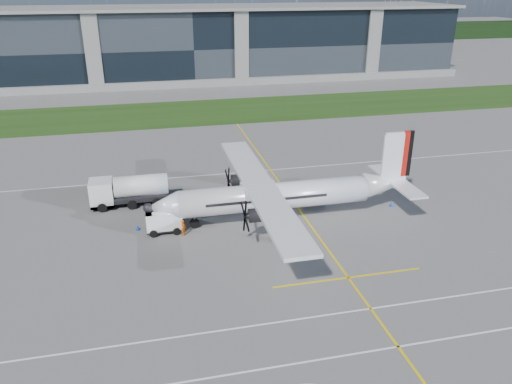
{
  "coord_description": "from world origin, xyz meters",
  "views": [
    {
      "loc": [
        -11.17,
        -36.15,
        21.13
      ],
      "look_at": [
        -1.99,
        3.96,
        3.47
      ],
      "focal_mm": 35.0,
      "sensor_mm": 36.0,
      "label": 1
    }
  ],
  "objects_px": {
    "safety_cone_stbdwing": "(237,168)",
    "safety_cone_fwd": "(138,228)",
    "turboprop_aircraft": "(284,180)",
    "baggage_tug": "(164,221)",
    "safety_cone_tail": "(392,204)",
    "fuel_tanker_truck": "(124,191)",
    "safety_cone_nose_stbd": "(164,225)",
    "ground_crew_person": "(183,227)"
  },
  "relations": [
    {
      "from": "fuel_tanker_truck",
      "to": "safety_cone_stbdwing",
      "type": "bearing_deg",
      "value": 29.3
    },
    {
      "from": "turboprop_aircraft",
      "to": "safety_cone_tail",
      "type": "xyz_separation_m",
      "value": [
        11.44,
        0.36,
        -3.7
      ]
    },
    {
      "from": "baggage_tug",
      "to": "ground_crew_person",
      "type": "xyz_separation_m",
      "value": [
        1.6,
        -1.3,
        -0.12
      ]
    },
    {
      "from": "safety_cone_fwd",
      "to": "safety_cone_nose_stbd",
      "type": "bearing_deg",
      "value": -0.38
    },
    {
      "from": "turboprop_aircraft",
      "to": "ground_crew_person",
      "type": "bearing_deg",
      "value": -171.99
    },
    {
      "from": "fuel_tanker_truck",
      "to": "baggage_tug",
      "type": "xyz_separation_m",
      "value": [
        3.58,
        -6.65,
        -0.51
      ]
    },
    {
      "from": "baggage_tug",
      "to": "turboprop_aircraft",
      "type": "bearing_deg",
      "value": 0.24
    },
    {
      "from": "fuel_tanker_truck",
      "to": "safety_cone_stbdwing",
      "type": "height_order",
      "value": "fuel_tanker_truck"
    },
    {
      "from": "turboprop_aircraft",
      "to": "safety_cone_nose_stbd",
      "type": "bearing_deg",
      "value": 176.3
    },
    {
      "from": "safety_cone_stbdwing",
      "to": "fuel_tanker_truck",
      "type": "bearing_deg",
      "value": -150.7
    },
    {
      "from": "fuel_tanker_truck",
      "to": "safety_cone_nose_stbd",
      "type": "relative_size",
      "value": 16.28
    },
    {
      "from": "safety_cone_fwd",
      "to": "safety_cone_stbdwing",
      "type": "distance_m",
      "value": 17.67
    },
    {
      "from": "turboprop_aircraft",
      "to": "safety_cone_tail",
      "type": "distance_m",
      "value": 12.03
    },
    {
      "from": "baggage_tug",
      "to": "safety_cone_fwd",
      "type": "distance_m",
      "value": 2.62
    },
    {
      "from": "safety_cone_tail",
      "to": "baggage_tug",
      "type": "bearing_deg",
      "value": -178.96
    },
    {
      "from": "baggage_tug",
      "to": "safety_cone_nose_stbd",
      "type": "height_order",
      "value": "baggage_tug"
    },
    {
      "from": "safety_cone_stbdwing",
      "to": "safety_cone_nose_stbd",
      "type": "distance_m",
      "value": 16.18
    },
    {
      "from": "safety_cone_stbdwing",
      "to": "safety_cone_nose_stbd",
      "type": "relative_size",
      "value": 1.0
    },
    {
      "from": "ground_crew_person",
      "to": "safety_cone_nose_stbd",
      "type": "height_order",
      "value": "ground_crew_person"
    },
    {
      "from": "safety_cone_nose_stbd",
      "to": "safety_cone_tail",
      "type": "xyz_separation_m",
      "value": [
        22.62,
        -0.36,
        0.0
      ]
    },
    {
      "from": "ground_crew_person",
      "to": "safety_cone_nose_stbd",
      "type": "xyz_separation_m",
      "value": [
        -1.59,
        2.07,
        -0.64
      ]
    },
    {
      "from": "safety_cone_tail",
      "to": "safety_cone_stbdwing",
      "type": "bearing_deg",
      "value": 134.33
    },
    {
      "from": "fuel_tanker_truck",
      "to": "turboprop_aircraft",
      "type": "bearing_deg",
      "value": -24.09
    },
    {
      "from": "ground_crew_person",
      "to": "baggage_tug",
      "type": "bearing_deg",
      "value": 82.61
    },
    {
      "from": "safety_cone_stbdwing",
      "to": "safety_cone_fwd",
      "type": "bearing_deg",
      "value": -131.86
    },
    {
      "from": "turboprop_aircraft",
      "to": "baggage_tug",
      "type": "xyz_separation_m",
      "value": [
        -11.19,
        -0.05,
        -2.94
      ]
    },
    {
      "from": "turboprop_aircraft",
      "to": "fuel_tanker_truck",
      "type": "relative_size",
      "value": 3.24
    },
    {
      "from": "ground_crew_person",
      "to": "safety_cone_tail",
      "type": "height_order",
      "value": "ground_crew_person"
    },
    {
      "from": "baggage_tug",
      "to": "safety_cone_nose_stbd",
      "type": "bearing_deg",
      "value": 89.2
    },
    {
      "from": "ground_crew_person",
      "to": "safety_cone_stbdwing",
      "type": "xyz_separation_m",
      "value": [
        7.81,
        15.25,
        -0.64
      ]
    },
    {
      "from": "baggage_tug",
      "to": "safety_cone_stbdwing",
      "type": "height_order",
      "value": "baggage_tug"
    },
    {
      "from": "safety_cone_fwd",
      "to": "baggage_tug",
      "type": "bearing_deg",
      "value": -18.3
    },
    {
      "from": "safety_cone_nose_stbd",
      "to": "ground_crew_person",
      "type": "bearing_deg",
      "value": -52.53
    },
    {
      "from": "ground_crew_person",
      "to": "safety_cone_nose_stbd",
      "type": "relative_size",
      "value": 3.58
    },
    {
      "from": "safety_cone_fwd",
      "to": "safety_cone_tail",
      "type": "height_order",
      "value": "same"
    },
    {
      "from": "safety_cone_stbdwing",
      "to": "ground_crew_person",
      "type": "bearing_deg",
      "value": -117.13
    },
    {
      "from": "baggage_tug",
      "to": "safety_cone_stbdwing",
      "type": "distance_m",
      "value": 16.84
    },
    {
      "from": "turboprop_aircraft",
      "to": "fuel_tanker_truck",
      "type": "bearing_deg",
      "value": 155.91
    },
    {
      "from": "safety_cone_stbdwing",
      "to": "safety_cone_tail",
      "type": "bearing_deg",
      "value": -45.67
    },
    {
      "from": "fuel_tanker_truck",
      "to": "baggage_tug",
      "type": "distance_m",
      "value": 7.57
    },
    {
      "from": "fuel_tanker_truck",
      "to": "baggage_tug",
      "type": "height_order",
      "value": "fuel_tanker_truck"
    },
    {
      "from": "safety_cone_fwd",
      "to": "safety_cone_stbdwing",
      "type": "xyz_separation_m",
      "value": [
        11.79,
        13.16,
        0.0
      ]
    }
  ]
}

